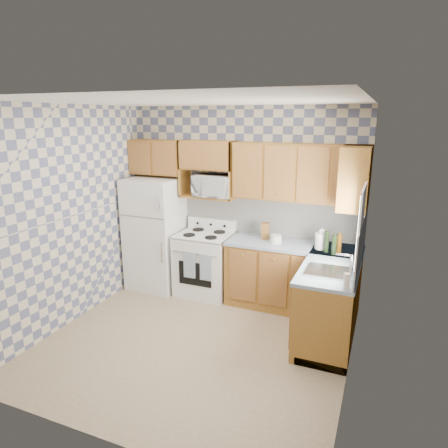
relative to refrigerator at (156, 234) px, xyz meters
The scene contains 29 objects.
floor 1.97m from the refrigerator, 44.43° to the right, with size 3.40×3.40×0.00m, color #7D6C51.
back_wall 1.42m from the refrigerator, 15.35° to the left, with size 3.40×0.02×2.70m, color slate.
right_wall 3.27m from the refrigerator, 22.79° to the right, with size 0.02×3.20×2.70m, color slate.
backsplash_back 1.75m from the refrigerator, 11.47° to the left, with size 2.60×0.01×0.56m, color white.
backsplash_right 3.02m from the refrigerator, ahead, with size 0.01×1.60×0.56m, color white.
refrigerator is the anchor object (origin of this frame).
stove_body 0.89m from the refrigerator, ahead, with size 0.76×0.65×0.90m, color silver.
cooktop 0.81m from the refrigerator, ahead, with size 0.76×0.65×0.03m, color silver.
backguard 0.87m from the refrigerator, 20.44° to the left, with size 0.76×0.08×0.17m, color silver.
dish_towel_left 0.85m from the refrigerator, 23.66° to the right, with size 0.17×0.03×0.36m, color navy.
dish_towel_right 1.07m from the refrigerator, 18.05° to the right, with size 0.17×0.03×0.36m, color navy.
base_cabinets_back 2.14m from the refrigerator, ahead, with size 1.75×0.60×0.88m, color brown.
base_cabinets_right 2.74m from the refrigerator, ahead, with size 0.60×1.60×0.88m, color brown.
countertop_back 2.10m from the refrigerator, ahead, with size 1.77×0.63×0.04m, color slate.
countertop_right 2.71m from the refrigerator, ahead, with size 0.63×1.60×0.04m, color slate.
upper_cabinets_back 2.34m from the refrigerator, ahead, with size 1.75×0.33×0.74m, color brown.
upper_cabinets_fridge 1.15m from the refrigerator, 94.64° to the left, with size 0.82×0.33×0.50m, color brown.
upper_cabinets_right 2.99m from the refrigerator, ahead, with size 0.33×0.70×0.74m, color brown.
microwave_shelf 1.02m from the refrigerator, 12.94° to the left, with size 0.80×0.33×0.03m, color brown.
microwave 1.19m from the refrigerator, 10.22° to the left, with size 0.55×0.37×0.30m, color silver.
sink 2.79m from the refrigerator, 16.65° to the right, with size 0.48×0.40×0.03m, color #B7B7BC.
window 3.13m from the refrigerator, 15.12° to the right, with size 0.02×0.66×0.86m, color silver.
bottle_0 2.56m from the refrigerator, ahead, with size 0.06×0.06×0.27m, color black.
bottle_1 2.66m from the refrigerator, ahead, with size 0.06×0.06×0.25m, color black.
bottle_2 2.70m from the refrigerator, ahead, with size 0.06×0.06×0.23m, color brown.
knife_block 1.70m from the refrigerator, ahead, with size 0.10×0.10×0.23m, color brown.
electric_kettle 2.47m from the refrigerator, ahead, with size 0.16×0.16×0.21m, color silver.
food_containers 1.87m from the refrigerator, ahead, with size 0.16×0.16×0.11m, color beige, non-canonical shape.
soap_bottle 3.14m from the refrigerator, 22.51° to the right, with size 0.06×0.06×0.17m, color beige.
Camera 1 is at (1.88, -3.71, 2.55)m, focal length 32.00 mm.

